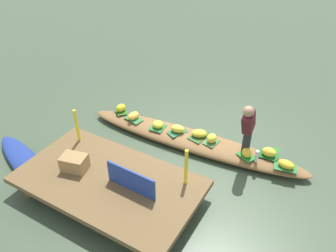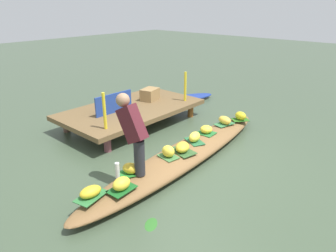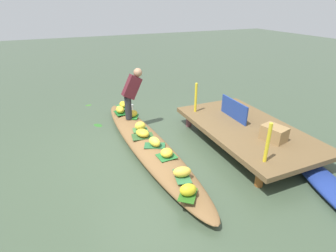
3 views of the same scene
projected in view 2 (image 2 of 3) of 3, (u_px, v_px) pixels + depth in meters
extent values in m
plane|color=#3D4E39|center=(185.00, 161.00, 5.52)|extent=(40.00, 40.00, 0.00)
cube|color=brown|center=(132.00, 109.00, 7.06)|extent=(3.20, 1.80, 0.10)
cylinder|color=brown|center=(107.00, 144.00, 5.81)|extent=(0.14, 0.14, 0.31)
cylinder|color=brown|center=(191.00, 111.00, 7.58)|extent=(0.14, 0.14, 0.31)
cylinder|color=brown|center=(66.00, 125.00, 6.70)|extent=(0.14, 0.14, 0.31)
cylinder|color=brown|center=(149.00, 99.00, 8.47)|extent=(0.14, 0.14, 0.31)
ellipsoid|color=brown|center=(185.00, 154.00, 5.47)|extent=(4.98, 0.99, 0.25)
ellipsoid|color=navy|center=(175.00, 100.00, 8.58)|extent=(2.55, 1.27, 0.18)
cube|color=#3E713A|center=(168.00, 157.00, 5.10)|extent=(0.29, 0.36, 0.01)
ellipsoid|color=yellow|center=(168.00, 151.00, 5.07)|extent=(0.21, 0.25, 0.20)
cube|color=#256C30|center=(206.00, 133.00, 6.03)|extent=(0.31, 0.35, 0.01)
ellipsoid|color=yellow|center=(206.00, 129.00, 6.00)|extent=(0.33, 0.33, 0.15)
cube|color=#2E7237|center=(91.00, 196.00, 4.06)|extent=(0.47, 0.33, 0.01)
ellipsoid|color=gold|center=(90.00, 192.00, 4.03)|extent=(0.32, 0.22, 0.14)
cube|color=#256036|center=(194.00, 141.00, 5.67)|extent=(0.39, 0.47, 0.01)
ellipsoid|color=#F9E244|center=(195.00, 137.00, 5.64)|extent=(0.32, 0.25, 0.18)
cube|color=#185A21|center=(122.00, 189.00, 4.22)|extent=(0.40, 0.27, 0.01)
ellipsoid|color=yellow|center=(121.00, 184.00, 4.18)|extent=(0.28, 0.21, 0.18)
cube|color=#24772A|center=(131.00, 173.00, 4.61)|extent=(0.41, 0.37, 0.01)
ellipsoid|color=gold|center=(131.00, 168.00, 4.58)|extent=(0.27, 0.30, 0.16)
cube|color=#2A631C|center=(240.00, 120.00, 6.71)|extent=(0.43, 0.41, 0.01)
ellipsoid|color=yellow|center=(241.00, 116.00, 6.67)|extent=(0.22, 0.28, 0.18)
cube|color=#305529|center=(182.00, 151.00, 5.29)|extent=(0.37, 0.49, 0.01)
ellipsoid|color=gold|center=(182.00, 147.00, 5.26)|extent=(0.39, 0.34, 0.16)
cube|color=#326E3E|center=(224.00, 124.00, 6.48)|extent=(0.46, 0.32, 0.01)
ellipsoid|color=yellow|center=(225.00, 120.00, 6.44)|extent=(0.24, 0.33, 0.17)
cylinder|color=#28282D|center=(139.00, 158.00, 4.48)|extent=(0.16, 0.16, 0.55)
cube|color=#501B22|center=(132.00, 124.00, 4.36)|extent=(0.20, 0.50, 0.59)
sphere|color=#9E7556|center=(123.00, 100.00, 4.34)|extent=(0.20, 0.20, 0.20)
cylinder|color=white|center=(117.00, 171.00, 4.45)|extent=(0.07, 0.07, 0.24)
cube|color=navy|center=(114.00, 103.00, 6.62)|extent=(0.95, 0.05, 0.43)
cylinder|color=yellow|center=(104.00, 111.00, 5.71)|extent=(0.06, 0.06, 0.71)
cylinder|color=yellow|center=(185.00, 86.00, 7.38)|extent=(0.06, 0.06, 0.71)
cube|color=olive|center=(150.00, 94.00, 7.51)|extent=(0.50, 0.42, 0.28)
ellipsoid|color=#2B6824|center=(151.00, 224.00, 3.93)|extent=(0.31, 0.28, 0.01)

